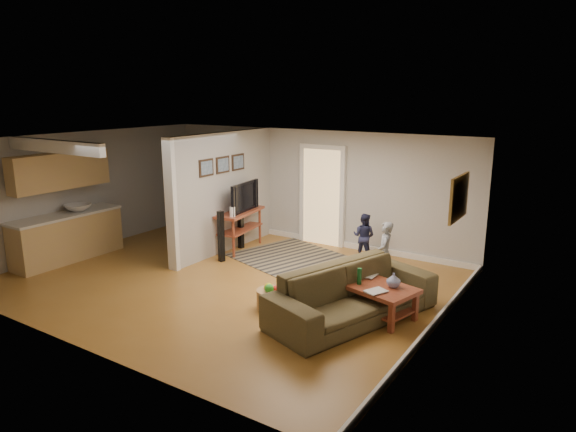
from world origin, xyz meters
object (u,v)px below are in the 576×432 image
object	(u,v)px
coffee_table	(375,291)
speaker_right	(241,225)
speaker_left	(221,236)
toy_basket	(272,298)
child	(383,283)
sofa	(352,318)
toddler	(363,259)
tv_console	(240,215)

from	to	relation	value
coffee_table	speaker_right	distance (m)	4.16
speaker_left	toy_basket	size ratio (longest dim) A/B	2.20
coffee_table	child	xyz separation A→B (m)	(-0.39, 1.32, -0.38)
speaker_left	child	world-z (taller)	speaker_left
sofa	speaker_right	distance (m)	4.12
coffee_table	toy_basket	distance (m)	1.59
child	toy_basket	bearing A→B (deg)	-48.09
coffee_table	speaker_right	bearing A→B (deg)	156.75
sofa	coffee_table	distance (m)	0.53
toddler	speaker_right	bearing A→B (deg)	12.96
toddler	speaker_left	bearing A→B (deg)	32.57
toy_basket	tv_console	bearing A→B (deg)	136.41
tv_console	toy_basket	xyz separation A→B (m)	(2.31, -2.20, -0.59)
speaker_left	speaker_right	distance (m)	0.96
coffee_table	toddler	bearing A→B (deg)	118.14
sofa	speaker_right	bearing A→B (deg)	81.01
toy_basket	child	xyz separation A→B (m)	(1.05, 1.96, -0.17)
tv_console	child	world-z (taller)	tv_console
tv_console	child	xyz separation A→B (m)	(3.36, -0.24, -0.77)
tv_console	toy_basket	size ratio (longest dim) A/B	3.00
speaker_left	child	size ratio (longest dim) A/B	0.92
sofa	toy_basket	world-z (taller)	toy_basket
speaker_left	speaker_right	xyz separation A→B (m)	(-0.23, 0.93, -0.01)
tv_console	speaker_left	distance (m)	0.90
sofa	toddler	distance (m)	2.88
tv_console	toddler	world-z (taller)	tv_console
speaker_right	toddler	bearing A→B (deg)	19.32
sofa	tv_console	distance (m)	4.06
tv_console	toy_basket	distance (m)	3.25
speaker_right	toddler	size ratio (longest dim) A/B	1.07
speaker_left	toddler	distance (m)	2.90
tv_console	speaker_right	xyz separation A→B (m)	(-0.07, 0.08, -0.26)
sofa	coffee_table	xyz separation A→B (m)	(0.22, 0.29, 0.38)
coffee_table	tv_console	world-z (taller)	tv_console
child	speaker_right	bearing A→B (deg)	-115.36
coffee_table	tv_console	xyz separation A→B (m)	(-3.75, 1.56, 0.39)
tv_console	toddler	xyz separation A→B (m)	(2.48, 0.83, -0.77)
sofa	speaker_right	world-z (taller)	speaker_right
toy_basket	toddler	size ratio (longest dim) A/B	0.49
speaker_right	toy_basket	xyz separation A→B (m)	(2.38, -2.28, -0.33)
speaker_right	child	size ratio (longest dim) A/B	0.91
coffee_table	child	distance (m)	1.43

